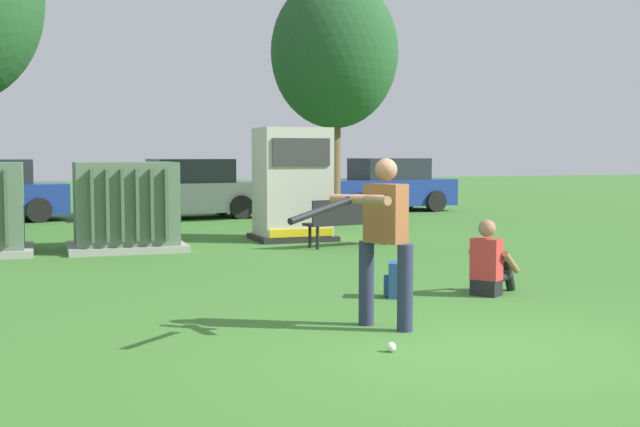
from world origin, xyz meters
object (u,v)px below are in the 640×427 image
object	(u,v)px
batter	(382,234)
sports_ball	(391,347)
transformer_mid_west	(126,207)
parked_car_rightmost	(386,187)
backpack	(396,280)
park_bench	(350,219)
generator_enclosure	(292,185)
parked_car_right_of_center	(187,191)
seated_spectator	(490,265)

from	to	relation	value
batter	sports_ball	xyz separation A→B (m)	(-0.31, -0.92, -0.93)
transformer_mid_west	parked_car_rightmost	size ratio (longest dim) A/B	0.48
batter	sports_ball	distance (m)	1.35
batter	backpack	size ratio (longest dim) A/B	3.95
park_bench	sports_ball	xyz separation A→B (m)	(-2.64, -7.87, -0.49)
generator_enclosure	parked_car_right_of_center	xyz separation A→B (m)	(-1.10, 6.26, -0.38)
backpack	park_bench	bearing A→B (deg)	74.82
transformer_mid_west	backpack	distance (m)	6.76
sports_ball	parked_car_right_of_center	distance (m)	15.74
generator_enclosure	park_bench	bearing A→B (deg)	-66.91
parked_car_right_of_center	seated_spectator	bearing A→B (deg)	-83.41
batter	park_bench	bearing A→B (deg)	71.44
generator_enclosure	parked_car_right_of_center	world-z (taller)	generator_enclosure
generator_enclosure	sports_ball	xyz separation A→B (m)	(-1.97, -9.44, -1.09)
sports_ball	seated_spectator	xyz separation A→B (m)	(2.41, 2.36, 0.33)
parked_car_right_of_center	park_bench	bearing A→B (deg)	-77.28
transformer_mid_west	sports_ball	distance (m)	8.90
park_bench	parked_car_right_of_center	xyz separation A→B (m)	(-1.77, 7.83, 0.22)
generator_enclosure	seated_spectator	size ratio (longest dim) A/B	2.39
seated_spectator	parked_car_right_of_center	size ratio (longest dim) A/B	0.22
parked_car_right_of_center	batter	bearing A→B (deg)	-92.18
backpack	seated_spectator	bearing A→B (deg)	-8.90
seated_spectator	backpack	size ratio (longest dim) A/B	2.19
transformer_mid_west	generator_enclosure	xyz separation A→B (m)	(3.43, 0.69, 0.35)
park_bench	parked_car_rightmost	world-z (taller)	parked_car_rightmost
batter	backpack	world-z (taller)	batter
generator_enclosure	batter	world-z (taller)	generator_enclosure
parked_car_right_of_center	generator_enclosure	bearing A→B (deg)	-80.05
park_bench	sports_ball	bearing A→B (deg)	-108.54
park_bench	parked_car_right_of_center	bearing A→B (deg)	102.72
sports_ball	backpack	bearing A→B (deg)	64.91
transformer_mid_west	parked_car_rightmost	distance (m)	11.50
seated_spectator	backpack	world-z (taller)	seated_spectator
batter	generator_enclosure	bearing A→B (deg)	78.96
generator_enclosure	parked_car_right_of_center	size ratio (longest dim) A/B	0.53
transformer_mid_west	sports_ball	bearing A→B (deg)	-80.53
transformer_mid_west	sports_ball	world-z (taller)	transformer_mid_west
backpack	parked_car_rightmost	size ratio (longest dim) A/B	0.10
backpack	parked_car_right_of_center	size ratio (longest dim) A/B	0.10
batter	parked_car_rightmost	distance (m)	16.92
generator_enclosure	parked_car_rightmost	bearing A→B (deg)	53.68
batter	seated_spectator	distance (m)	2.62
seated_spectator	parked_car_right_of_center	xyz separation A→B (m)	(-1.54, 13.33, 0.38)
parked_car_right_of_center	parked_car_rightmost	size ratio (longest dim) A/B	1.01
transformer_mid_west	backpack	xyz separation A→B (m)	(2.65, -6.19, -0.57)
transformer_mid_west	backpack	world-z (taller)	transformer_mid_west
generator_enclosure	backpack	size ratio (longest dim) A/B	5.23
parked_car_rightmost	transformer_mid_west	bearing A→B (deg)	-138.12
generator_enclosure	seated_spectator	xyz separation A→B (m)	(0.44, -7.07, -0.76)
seated_spectator	parked_car_right_of_center	distance (m)	13.43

